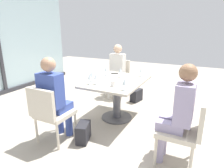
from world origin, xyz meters
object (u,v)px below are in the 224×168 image
at_px(wine_glass_1, 124,82).
at_px(person_front_left, 178,110).
at_px(chair_far_right, 118,76).
at_px(cell_phone_on_table, 115,73).
at_px(wine_glass_5, 96,76).
at_px(wine_glass_0, 90,77).
at_px(coffee_cup, 113,84).
at_px(handbag_1, 136,95).
at_px(wine_glass_3, 121,71).
at_px(wine_glass_4, 141,70).
at_px(chair_front_left, 186,128).
at_px(wine_glass_2, 92,74).
at_px(wine_glass_6, 106,69).
at_px(chair_far_left, 50,111).
at_px(person_far_right, 116,69).
at_px(person_far_left, 54,96).
at_px(handbag_0, 83,132).
at_px(dining_table_main, 117,90).

bearing_deg(wine_glass_1, person_front_left, -110.90).
distance_m(chair_far_right, cell_phone_on_table, 0.77).
height_order(wine_glass_1, wine_glass_5, same).
distance_m(wine_glass_0, coffee_cup, 0.41).
bearing_deg(handbag_1, wine_glass_3, -172.29).
bearing_deg(coffee_cup, wine_glass_4, -13.73).
xyz_separation_m(chair_front_left, cell_phone_on_table, (1.23, 1.54, 0.24)).
height_order(wine_glass_2, wine_glass_3, same).
relative_size(wine_glass_1, wine_glass_6, 1.00).
distance_m(chair_front_left, wine_glass_6, 1.94).
distance_m(person_front_left, wine_glass_2, 1.61).
height_order(chair_far_left, wine_glass_2, wine_glass_2).
bearing_deg(cell_phone_on_table, person_far_right, -15.98).
xyz_separation_m(person_far_left, person_front_left, (0.27, -1.67, 0.00)).
bearing_deg(handbag_1, person_far_right, 95.95).
bearing_deg(handbag_0, wine_glass_5, -9.15).
relative_size(wine_glass_1, wine_glass_5, 1.00).
bearing_deg(wine_glass_2, wine_glass_5, -123.33).
bearing_deg(wine_glass_3, chair_far_right, 26.84).
bearing_deg(handbag_0, coffee_cup, -39.67).
xyz_separation_m(wine_glass_1, wine_glass_4, (0.91, 0.04, 0.00)).
bearing_deg(cell_phone_on_table, dining_table_main, 173.14).
relative_size(wine_glass_1, coffee_cup, 2.06).
height_order(chair_far_right, wine_glass_0, wine_glass_0).
relative_size(cell_phone_on_table, handbag_0, 0.48).
height_order(wine_glass_5, wine_glass_6, same).
bearing_deg(wine_glass_5, wine_glass_1, -99.10).
bearing_deg(wine_glass_4, wine_glass_2, 138.16).
distance_m(wine_glass_4, handbag_1, 0.92).
distance_m(dining_table_main, wine_glass_4, 0.63).
bearing_deg(person_far_left, handbag_1, -15.07).
xyz_separation_m(chair_front_left, wine_glass_2, (0.50, 1.63, 0.37)).
distance_m(coffee_cup, cell_phone_on_table, 0.89).
relative_size(wine_glass_3, cell_phone_on_table, 1.28).
bearing_deg(person_far_left, wine_glass_6, -7.21).
bearing_deg(wine_glass_0, wine_glass_5, -53.09).
xyz_separation_m(person_far_right, handbag_0, (-1.96, -0.38, -0.56)).
distance_m(wine_glass_3, cell_phone_on_table, 0.35).
bearing_deg(coffee_cup, person_far_right, 23.31).
bearing_deg(wine_glass_1, cell_phone_on_table, 33.64).
bearing_deg(chair_far_left, handbag_0, -58.33).
relative_size(wine_glass_4, coffee_cup, 2.06).
distance_m(person_far_left, coffee_cup, 0.92).
bearing_deg(person_far_right, person_front_left, -137.42).
relative_size(person_far_right, handbag_0, 4.20).
distance_m(chair_front_left, wine_glass_2, 1.75).
bearing_deg(chair_far_left, handbag_1, -14.33).
bearing_deg(person_far_left, chair_far_left, -180.00).
relative_size(person_far_right, wine_glass_4, 6.81).
height_order(person_far_left, person_front_left, same).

